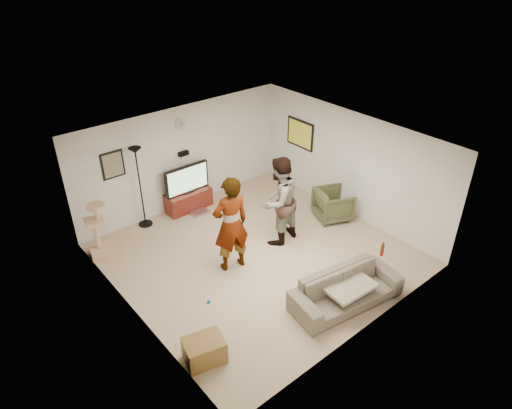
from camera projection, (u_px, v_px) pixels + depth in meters
floor at (258, 255)px, 9.58m from camera, size 5.50×5.50×0.02m
ceiling at (258, 144)px, 8.29m from camera, size 5.50×5.50×0.02m
wall_back at (183, 158)px, 10.74m from camera, size 5.50×0.04×2.50m
wall_front at (371, 272)px, 7.12m from camera, size 5.50×0.04×2.50m
wall_left at (128, 259)px, 7.42m from camera, size 0.04×5.50×2.50m
wall_right at (349, 164)px, 10.45m from camera, size 0.04×5.50×2.50m
wall_clock at (180, 124)px, 10.29m from camera, size 0.26×0.04×0.26m
wall_speaker at (184, 153)px, 10.64m from camera, size 0.25×0.10×0.10m
picture_back at (113, 165)px, 9.61m from camera, size 0.42×0.03×0.52m
picture_right at (300, 134)px, 11.36m from camera, size 0.03×0.78×0.62m
tv_stand at (189, 200)px, 11.06m from camera, size 1.13×0.45×0.47m
console_box at (200, 213)px, 10.93m from camera, size 0.40×0.30×0.07m
tv at (187, 179)px, 10.77m from camera, size 1.14×0.08×0.68m
tv_screen at (188, 180)px, 10.74m from camera, size 1.05×0.01×0.60m
floor_lamp at (140, 188)px, 10.08m from camera, size 0.32×0.32×1.92m
cat_tree at (96, 231)px, 9.25m from camera, size 0.47×0.47×1.22m
person_left at (231, 224)px, 8.73m from camera, size 0.81×0.61×2.01m
person_right at (279, 201)px, 9.53m from camera, size 1.05×0.86×1.97m
sofa at (346, 290)px, 8.18m from camera, size 2.18×1.14×0.61m
throw_blanket at (347, 285)px, 8.14m from camera, size 0.95×0.76×0.06m
beer_bottle at (382, 250)px, 8.49m from camera, size 0.06×0.06×0.25m
armchair at (333, 204)px, 10.63m from camera, size 1.04×1.02×0.72m
side_table at (204, 350)px, 7.12m from camera, size 0.71×0.60×0.41m
toy_ball at (209, 301)px, 8.31m from camera, size 0.06×0.06×0.06m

